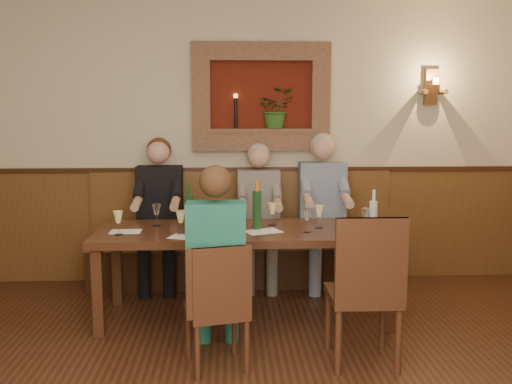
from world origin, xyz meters
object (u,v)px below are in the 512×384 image
wine_bottle_green_b (189,210)px  dining_table (244,238)px  chair_near_left (217,331)px  person_bench_right (323,223)px  person_bench_mid (259,228)px  water_bottle (373,216)px  spittoon_bucket (218,216)px  chair_near_right (363,320)px  wine_bottle_green_a (257,209)px  person_chair_front (217,279)px  person_bench_left (159,227)px  bench (242,251)px

wine_bottle_green_b → dining_table: bearing=-11.9°
chair_near_left → person_bench_right: (1.00, 1.78, 0.37)m
person_bench_mid → water_bottle: bearing=-50.7°
person_bench_right → spittoon_bucket: (-1.00, -0.92, 0.25)m
person_bench_right → wine_bottle_green_b: size_ratio=4.14×
dining_table → person_bench_right: person_bench_right is taller
chair_near_right → wine_bottle_green_a: (-0.67, 0.91, 0.61)m
person_bench_mid → water_bottle: 1.38m
person_chair_front → spittoon_bucket: size_ratio=5.52×
chair_near_right → person_bench_left: (-1.58, 1.76, 0.30)m
person_bench_left → person_bench_mid: person_bench_left is taller
spittoon_bucket → water_bottle: water_bottle is taller
bench → chair_near_right: size_ratio=2.87×
wine_bottle_green_b → person_chair_front: bearing=-74.5°
bench → wine_bottle_green_b: (-0.45, -0.85, 0.57)m
spittoon_bucket → chair_near_right: bearing=-40.3°
person_chair_front → wine_bottle_green_b: (-0.24, 0.88, 0.34)m
person_chair_front → water_bottle: person_chair_front is taller
chair_near_right → person_chair_front: 1.03m
chair_near_left → person_bench_mid: (0.37, 1.79, 0.33)m
spittoon_bucket → water_bottle: size_ratio=0.71×
wine_bottle_green_b → water_bottle: size_ratio=1.05×
chair_near_right → water_bottle: size_ratio=3.01×
person_chair_front → spittoon_bucket: person_chair_front is taller
wine_bottle_green_b → water_bottle: 1.50m
spittoon_bucket → wine_bottle_green_a: wine_bottle_green_a is taller
person_bench_right → water_bottle: person_bench_right is taller
bench → spittoon_bucket: bearing=-101.5°
chair_near_right → person_bench_right: 1.78m
chair_near_left → person_bench_left: 1.91m
bench → person_chair_front: size_ratio=2.20×
dining_table → wine_bottle_green_b: wine_bottle_green_b is taller
person_bench_mid → wine_bottle_green_b: (-0.62, -0.74, 0.32)m
bench → chair_near_left: 1.90m
bench → person_bench_mid: size_ratio=2.14×
dining_table → chair_near_right: bearing=-49.7°
chair_near_right → person_chair_front: person_chair_front is taller
water_bottle → dining_table: bearing=168.7°
dining_table → chair_near_left: bearing=-102.3°
person_bench_left → bench: bearing=7.6°
spittoon_bucket → water_bottle: bearing=-5.7°
person_chair_front → water_bottle: (1.23, 0.58, 0.33)m
chair_near_right → person_bench_left: size_ratio=0.72×
person_bench_left → person_chair_front: 1.72m
chair_near_left → water_bottle: 1.57m
chair_near_left → person_chair_front: person_chair_front is taller
dining_table → person_chair_front: person_chair_front is taller
person_bench_right → person_chair_front: person_bench_right is taller
wine_bottle_green_a → chair_near_right: bearing=-53.4°
person_bench_left → wine_bottle_green_b: (0.34, -0.74, 0.29)m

